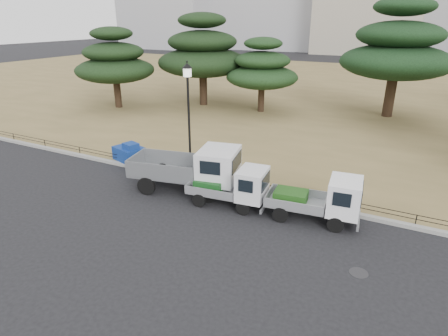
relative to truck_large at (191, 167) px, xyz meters
The scene contains 14 objects.
ground 2.53m from the truck_large, 46.69° to the right, with size 220.00×220.00×0.00m, color black.
lawn 29.05m from the truck_large, 87.00° to the left, with size 120.00×56.00×0.15m, color olive.
curb 2.14m from the truck_large, 33.06° to the left, with size 120.00×0.25×0.16m, color gray.
truck_large is the anchor object (origin of this frame).
truck_kei_front 2.45m from the truck_large, 10.13° to the right, with size 3.52×1.78×1.80m.
truck_kei_rear 6.02m from the truck_large, ahead, with size 3.75×1.91×1.89m.
street_lamp 3.10m from the truck_large, 123.08° to the left, with size 0.50×0.50×5.56m.
pipe_fence 2.05m from the truck_large, 36.86° to the left, with size 38.00×0.04×0.40m.
tarp_pile 5.36m from the truck_large, 162.54° to the left, with size 1.89×1.61×1.08m.
manhole 8.58m from the truck_large, 19.32° to the right, with size 0.60×0.60×0.01m, color #2D2D30.
pine_west_far 19.23m from the truck_large, 141.80° to the left, with size 6.76×6.76×6.82m.
pine_west_near 18.70m from the truck_large, 118.26° to the left, with size 7.95×7.95×7.95m.
pine_center_left 16.48m from the truck_large, 100.43° to the left, with size 5.97×5.97×6.07m.
pine_center_right 20.77m from the truck_large, 70.33° to the left, with size 8.45×8.45×8.97m.
Camera 1 is at (7.15, -11.96, 7.60)m, focal length 30.00 mm.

